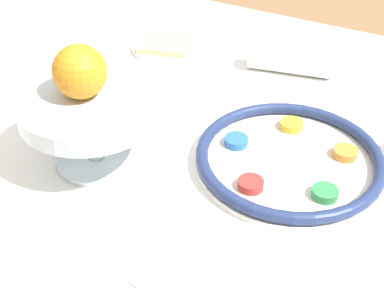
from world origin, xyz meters
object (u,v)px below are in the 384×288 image
Objects in this scene: seder_plate at (289,159)px; orange_fruit at (80,72)px; fruit_stand at (90,113)px; bread_plate at (167,45)px; napkin_roll at (290,61)px.

orange_fruit is (0.30, 0.14, 0.15)m from seder_plate.
seder_plate is 0.36m from orange_fruit.
seder_plate is 1.38× the size of fruit_stand.
fruit_stand reaches higher than seder_plate.
seder_plate reaches higher than bread_plate.
napkin_roll reaches higher than bread_plate.
orange_fruit reaches higher than fruit_stand.
bread_plate is at bearing -75.37° from fruit_stand.
fruit_stand is 0.07m from orange_fruit.
napkin_roll is at bearing -113.50° from orange_fruit.
napkin_roll is at bearing -174.73° from bread_plate.
fruit_stand is 0.48m from napkin_roll.
fruit_stand is at bearing 165.94° from orange_fruit.
fruit_stand is (0.29, 0.14, 0.08)m from seder_plate.
seder_plate is 0.48m from bread_plate.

